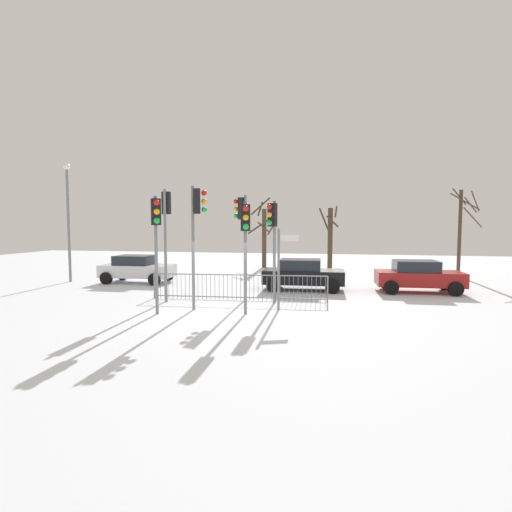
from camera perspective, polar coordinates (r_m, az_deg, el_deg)
ground_plane at (r=14.40m, az=-4.87°, el=-8.07°), size 60.00×60.00×0.00m
traffic_light_mid_left at (r=16.77m, az=-1.97°, el=4.63°), size 0.57×0.35×4.33m
traffic_light_foreground_left at (r=16.80m, az=-12.50°, el=5.04°), size 0.32×0.57×4.54m
traffic_light_rear_right at (r=13.79m, az=-1.50°, el=3.37°), size 0.37×0.56×3.90m
traffic_light_foreground_right at (r=15.74m, az=2.35°, el=3.87°), size 0.37×0.55×4.04m
traffic_light_rear_left at (r=14.25m, az=-13.87°, el=3.86°), size 0.42×0.51×4.10m
traffic_light_mid_right at (r=14.84m, az=-8.33°, el=5.11°), size 0.55×0.37×4.51m
direction_sign_post at (r=14.68m, az=3.44°, el=-1.22°), size 0.75×0.32×2.98m
pedestrian_guard_railing at (r=16.75m, az=-2.47°, el=-4.37°), size 7.29×0.54×1.07m
car_black_far at (r=19.46m, az=6.59°, el=-2.53°), size 3.85×2.02×1.47m
car_red_near at (r=20.10m, az=21.83°, el=-2.60°), size 3.86×2.04×1.47m
car_white_trailing at (r=22.69m, az=-16.41°, el=-1.69°), size 3.82×1.96×1.47m
street_lamp at (r=24.29m, az=-24.93°, el=5.99°), size 0.36×0.36×6.41m
bare_tree_left at (r=29.44m, az=1.12°, el=3.00°), size 2.24×1.75×5.15m
bare_tree_centre at (r=27.05m, az=26.91°, el=3.43°), size 2.00×1.46×5.28m
bare_tree_right at (r=28.72m, az=10.38°, el=2.70°), size 1.42×1.30×4.38m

